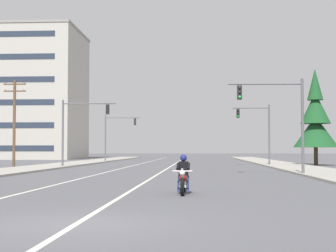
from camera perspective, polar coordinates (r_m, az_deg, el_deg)
name	(u,v)px	position (r m, az deg, el deg)	size (l,w,h in m)	color
ground_plane	(78,224)	(11.97, -9.73, -10.44)	(400.00, 400.00, 0.00)	#515156
lane_stripe_center	(174,165)	(56.64, 0.63, -4.22)	(0.16, 100.00, 0.01)	beige
lane_stripe_left	(137,165)	(56.97, -3.35, -4.21)	(0.16, 100.00, 0.01)	beige
sidewalk_kerb_right	(287,166)	(52.28, 12.79, -4.22)	(4.40, 110.00, 0.14)	#9E998E
sidewalk_kerb_left	(60,165)	(53.41, -11.72, -4.20)	(4.40, 110.00, 0.14)	#9E998E
motorcycle_with_rider	(183,178)	(19.45, 1.67, -5.69)	(0.70, 2.19, 1.46)	black
traffic_signal_near_right	(281,111)	(34.33, 12.20, 1.59)	(4.81, 0.48, 6.20)	#56565B
traffic_signal_near_left	(78,123)	(48.65, -9.76, 0.37)	(4.97, 0.37, 6.20)	#56565B
traffic_signal_mid_right	(259,126)	(53.79, 9.86, 0.01)	(3.78, 0.44, 6.20)	#56565B
traffic_signal_mid_left	(115,131)	(69.58, -5.74, -0.54)	(4.68, 0.56, 6.20)	#56565B
utility_pole_left_near	(14,120)	(50.85, -16.39, 0.67)	(2.12, 0.26, 8.14)	brown
conifer_tree_right_verge_far	(315,121)	(56.06, 15.75, 0.54)	(4.54, 4.54, 10.00)	#423023
apartment_building_far_left_block	(4,95)	(95.75, -17.39, 3.25)	(26.77, 16.35, 22.26)	#B2ADA3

